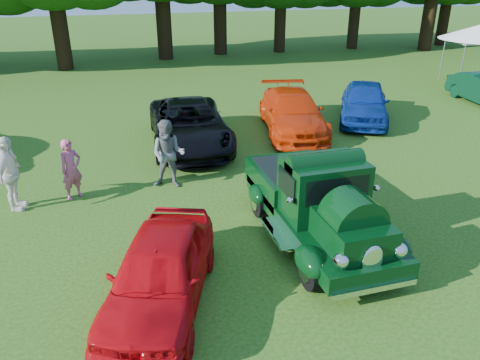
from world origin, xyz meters
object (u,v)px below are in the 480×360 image
object	(u,v)px
hero_pickup	(317,204)
spectator_grey	(168,154)
back_car_orange	(292,112)
back_car_blue	(364,102)
red_convertible	(160,272)
spectator_white	(10,174)
back_car_black	(189,125)
spectator_pink	(71,169)

from	to	relation	value
hero_pickup	spectator_grey	xyz separation A→B (m)	(-2.68, 3.60, 0.11)
back_car_orange	back_car_blue	size ratio (longest dim) A/B	1.13
red_convertible	spectator_white	size ratio (longest dim) A/B	2.05
back_car_black	back_car_blue	world-z (taller)	back_car_blue
back_car_blue	spectator_pink	xyz separation A→B (m)	(-10.77, -3.92, 0.05)
spectator_pink	back_car_blue	bearing A→B (deg)	-13.05
back_car_orange	spectator_pink	size ratio (longest dim) A/B	3.12
back_car_orange	back_car_black	bearing A→B (deg)	-161.56
red_convertible	back_car_black	xyz separation A→B (m)	(2.07, 7.98, 0.08)
spectator_grey	hero_pickup	bearing A→B (deg)	-34.06
back_car_orange	spectator_pink	bearing A→B (deg)	-143.10
back_car_orange	spectator_white	distance (m)	9.69
hero_pickup	back_car_blue	bearing A→B (deg)	53.52
back_car_orange	spectator_white	world-z (taller)	spectator_white
red_convertible	spectator_pink	distance (m)	5.19
hero_pickup	spectator_white	size ratio (longest dim) A/B	2.60
back_car_black	back_car_orange	size ratio (longest dim) A/B	1.07
spectator_grey	spectator_white	bearing A→B (deg)	-157.37
back_car_orange	spectator_grey	size ratio (longest dim) A/B	2.64
spectator_pink	spectator_grey	distance (m)	2.51
spectator_white	spectator_pink	bearing A→B (deg)	-66.06
spectator_grey	spectator_pink	bearing A→B (deg)	-161.59
back_car_black	back_car_orange	xyz separation A→B (m)	(3.89, 0.42, -0.02)
red_convertible	back_car_blue	xyz separation A→B (m)	(9.18, 8.85, 0.09)
red_convertible	back_car_orange	bearing A→B (deg)	75.89
back_car_black	spectator_grey	bearing A→B (deg)	-106.28
hero_pickup	back_car_black	size ratio (longest dim) A/B	0.93
hero_pickup	spectator_grey	size ratio (longest dim) A/B	2.61
hero_pickup	back_car_orange	world-z (taller)	hero_pickup
red_convertible	back_car_black	size ratio (longest dim) A/B	0.73
spectator_grey	back_car_black	bearing A→B (deg)	88.65
hero_pickup	red_convertible	world-z (taller)	hero_pickup
red_convertible	spectator_white	distance (m)	5.54
back_car_blue	spectator_pink	distance (m)	11.46
back_car_orange	spectator_grey	bearing A→B (deg)	-133.00
hero_pickup	spectator_grey	bearing A→B (deg)	126.69
back_car_blue	spectator_pink	bearing A→B (deg)	-130.49
red_convertible	spectator_pink	bearing A→B (deg)	129.14
red_convertible	back_car_orange	world-z (taller)	back_car_orange
spectator_grey	back_car_blue	bearing A→B (deg)	44.82
red_convertible	back_car_orange	xyz separation A→B (m)	(5.96, 8.40, 0.06)
back_car_orange	back_car_blue	world-z (taller)	back_car_blue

